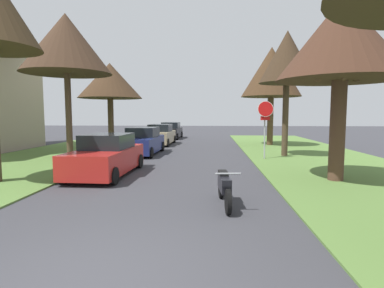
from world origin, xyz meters
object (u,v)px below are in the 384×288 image
at_px(street_tree_right_far, 271,73).
at_px(parked_motorcycle, 224,187).
at_px(parked_sedan_red, 106,156).
at_px(street_tree_right_mid_b, 287,58).
at_px(parked_sedan_tan, 160,135).
at_px(street_tree_left_mid_b, 66,44).
at_px(parked_sedan_black, 171,131).
at_px(street_tree_right_mid_a, 341,41).
at_px(stop_sign_far, 265,117).
at_px(parked_sedan_navy, 142,142).
at_px(street_tree_left_far, 110,81).

height_order(street_tree_right_far, parked_motorcycle, street_tree_right_far).
bearing_deg(parked_sedan_red, street_tree_right_mid_b, 35.30).
relative_size(parked_sedan_tan, parked_motorcycle, 2.17).
xyz_separation_m(street_tree_left_mid_b, parked_sedan_tan, (3.57, 7.76, -5.26)).
relative_size(parked_sedan_red, parked_sedan_black, 1.00).
height_order(street_tree_right_mid_a, parked_sedan_black, street_tree_right_mid_a).
height_order(stop_sign_far, street_tree_right_mid_a, street_tree_right_mid_a).
relative_size(stop_sign_far, parked_sedan_navy, 0.67).
xyz_separation_m(stop_sign_far, street_tree_right_mid_a, (1.58, -5.17, 2.60)).
xyz_separation_m(stop_sign_far, parked_sedan_navy, (-6.82, 1.81, -1.47)).
bearing_deg(street_tree_left_mid_b, parked_sedan_black, 75.73).
distance_m(street_tree_right_far, street_tree_left_far, 11.94).
height_order(stop_sign_far, street_tree_left_mid_b, street_tree_left_mid_b).
height_order(street_tree_right_far, street_tree_left_mid_b, street_tree_left_mid_b).
height_order(parked_sedan_tan, parked_motorcycle, parked_sedan_tan).
height_order(street_tree_right_far, parked_sedan_red, street_tree_right_far).
bearing_deg(stop_sign_far, parked_sedan_tan, 131.45).
bearing_deg(street_tree_right_far, parked_motorcycle, -104.45).
relative_size(street_tree_left_mid_b, street_tree_left_far, 1.24).
bearing_deg(stop_sign_far, parked_sedan_navy, 165.16).
xyz_separation_m(street_tree_right_far, street_tree_left_mid_b, (-11.97, -7.53, 0.55)).
bearing_deg(parked_sedan_black, street_tree_left_far, -115.06).
xyz_separation_m(street_tree_left_mid_b, street_tree_left_far, (0.09, 6.58, -1.21)).
height_order(street_tree_right_mid_b, street_tree_right_far, street_tree_right_far).
relative_size(street_tree_right_mid_b, parked_sedan_red, 1.53).
relative_size(street_tree_right_mid_a, street_tree_right_mid_b, 0.91).
distance_m(stop_sign_far, street_tree_left_mid_b, 11.01).
bearing_deg(parked_sedan_tan, street_tree_left_mid_b, -114.71).
distance_m(street_tree_right_far, parked_sedan_red, 15.36).
bearing_deg(parked_sedan_tan, street_tree_left_far, -161.27).
bearing_deg(street_tree_right_far, street_tree_right_mid_a, -90.24).
relative_size(street_tree_right_far, street_tree_left_far, 1.20).
relative_size(stop_sign_far, parked_motorcycle, 1.45).
bearing_deg(street_tree_right_far, parked_sedan_red, -125.25).
xyz_separation_m(stop_sign_far, parked_sedan_tan, (-6.76, 7.66, -1.47)).
height_order(street_tree_right_far, parked_sedan_navy, street_tree_right_far).
xyz_separation_m(street_tree_right_mid_b, parked_motorcycle, (-3.71, -9.51, -4.89)).
relative_size(street_tree_right_mid_a, street_tree_left_mid_b, 0.82).
bearing_deg(street_tree_right_mid_b, street_tree_left_far, 155.56).
bearing_deg(parked_motorcycle, parked_sedan_navy, 113.59).
relative_size(street_tree_left_mid_b, parked_motorcycle, 3.65).
bearing_deg(stop_sign_far, street_tree_left_far, 147.70).
xyz_separation_m(stop_sign_far, street_tree_left_far, (-10.25, 6.48, 2.58)).
distance_m(street_tree_right_mid_a, parked_sedan_tan, 15.84).
bearing_deg(parked_sedan_red, street_tree_right_far, 54.75).
relative_size(street_tree_right_far, parked_sedan_red, 1.63).
bearing_deg(street_tree_left_far, parked_sedan_navy, -53.73).
height_order(stop_sign_far, parked_sedan_black, stop_sign_far).
xyz_separation_m(street_tree_right_mid_a, street_tree_right_mid_b, (-0.28, 6.40, 0.58)).
relative_size(street_tree_right_far, parked_motorcycle, 3.52).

